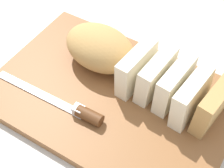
% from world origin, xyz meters
% --- Properties ---
extents(ground_plane, '(3.00, 3.00, 0.00)m').
position_xyz_m(ground_plane, '(0.00, 0.00, 0.00)').
color(ground_plane, beige).
extents(cutting_board, '(0.49, 0.34, 0.02)m').
position_xyz_m(cutting_board, '(0.00, 0.00, 0.01)').
color(cutting_board, brown).
rests_on(cutting_board, ground_plane).
extents(bread_loaf, '(0.35, 0.12, 0.08)m').
position_xyz_m(bread_loaf, '(0.01, 0.06, 0.06)').
color(bread_loaf, tan).
rests_on(bread_loaf, cutting_board).
extents(bread_knife, '(0.25, 0.04, 0.02)m').
position_xyz_m(bread_knife, '(-0.03, -0.08, 0.03)').
color(bread_knife, silver).
rests_on(bread_knife, cutting_board).
extents(crumb_near_knife, '(0.01, 0.01, 0.01)m').
position_xyz_m(crumb_near_knife, '(-0.01, 0.04, 0.02)').
color(crumb_near_knife, tan).
rests_on(crumb_near_knife, cutting_board).
extents(crumb_near_loaf, '(0.00, 0.00, 0.00)m').
position_xyz_m(crumb_near_loaf, '(-0.07, 0.03, 0.02)').
color(crumb_near_loaf, tan).
rests_on(crumb_near_loaf, cutting_board).
extents(crumb_stray_left, '(0.01, 0.01, 0.01)m').
position_xyz_m(crumb_stray_left, '(-0.01, 0.04, 0.02)').
color(crumb_stray_left, tan).
rests_on(crumb_stray_left, cutting_board).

